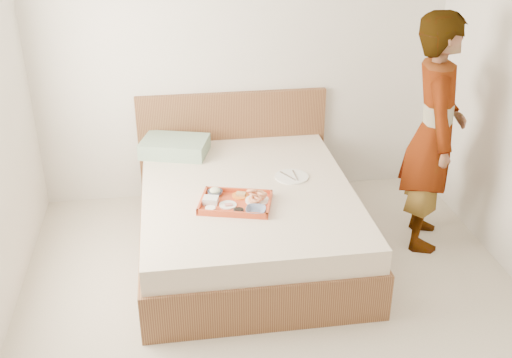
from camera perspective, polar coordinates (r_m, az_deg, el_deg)
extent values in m
cube|color=beige|center=(4.02, 2.59, -14.07)|extent=(3.50, 4.00, 0.01)
cube|color=silver|center=(5.19, -1.36, 11.90)|extent=(3.50, 0.01, 2.60)
cube|color=brown|center=(4.66, -0.79, -3.74)|extent=(1.65, 2.00, 0.53)
cube|color=brown|center=(5.42, -2.20, 3.32)|extent=(1.65, 0.06, 0.95)
cube|color=gray|center=(5.11, -7.61, 3.04)|extent=(0.61, 0.50, 0.13)
cube|color=#C63C26|center=(4.29, -1.93, -2.20)|extent=(0.57, 0.48, 0.04)
cylinder|color=white|center=(4.32, 0.12, -2.01)|extent=(0.21, 0.21, 0.01)
imported|color=#17284C|center=(4.17, -0.01, -2.96)|extent=(0.17, 0.17, 0.03)
cylinder|color=black|center=(4.17, -1.64, -3.04)|extent=(0.09, 0.09, 0.03)
cylinder|color=white|center=(4.26, -2.65, -2.45)|extent=(0.15, 0.15, 0.01)
cylinder|color=orange|center=(4.38, -1.48, -1.57)|extent=(0.15, 0.15, 0.01)
imported|color=#17284C|center=(4.40, -3.86, -1.29)|extent=(0.13, 0.13, 0.03)
cube|color=silver|center=(4.29, -4.27, -2.00)|extent=(0.12, 0.11, 0.04)
cylinder|color=white|center=(4.20, -4.29, -2.83)|extent=(0.09, 0.09, 0.03)
cylinder|color=white|center=(4.69, 3.35, 0.22)|extent=(0.30, 0.30, 0.01)
imported|color=silver|center=(4.70, 16.33, 4.08)|extent=(0.61, 0.76, 1.81)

